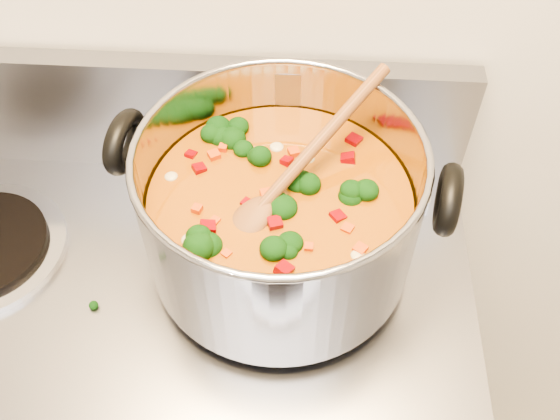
# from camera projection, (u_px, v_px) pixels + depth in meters

# --- Properties ---
(stockpot) EXTENTS (0.36, 0.29, 0.18)m
(stockpot) POSITION_uv_depth(u_px,v_px,m) (280.00, 210.00, 0.66)
(stockpot) COLOR #9999A0
(stockpot) RESTS_ON electric_range
(wooden_spoon) EXTENTS (0.18, 0.20, 0.10)m
(wooden_spoon) POSITION_uv_depth(u_px,v_px,m) (285.00, 180.00, 0.63)
(wooden_spoon) COLOR brown
(wooden_spoon) RESTS_ON stockpot
(cooktop_crumbs) EXTENTS (0.23, 0.19, 0.01)m
(cooktop_crumbs) POSITION_uv_depth(u_px,v_px,m) (184.00, 223.00, 0.76)
(cooktop_crumbs) COLOR black
(cooktop_crumbs) RESTS_ON electric_range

